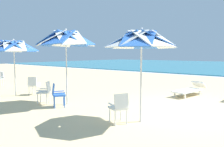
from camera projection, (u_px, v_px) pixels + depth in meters
ground_plane at (188, 108)px, 7.83m from camera, size 80.00×80.00×0.00m
beach_umbrella_0 at (141, 41)px, 6.02m from camera, size 2.07×2.07×2.67m
plastic_chair_0 at (119, 106)px, 6.00m from camera, size 0.61×0.59×0.87m
beach_umbrella_1 at (66, 39)px, 8.16m from camera, size 2.25×2.25×2.88m
plastic_chair_1 at (57, 94)px, 7.88m from camera, size 0.61×0.62×0.87m
plastic_chair_2 at (45, 91)px, 8.47m from camera, size 0.63×0.63×0.87m
beach_umbrella_2 at (14, 47)px, 9.85m from camera, size 2.25×2.25×2.61m
plastic_chair_3 at (34, 84)px, 10.22m from camera, size 0.61×0.63×0.87m
plastic_chair_5 at (0, 78)px, 13.15m from camera, size 0.47×0.50×0.87m
sun_lounger_1 at (190, 89)px, 10.12m from camera, size 0.98×2.22×0.62m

